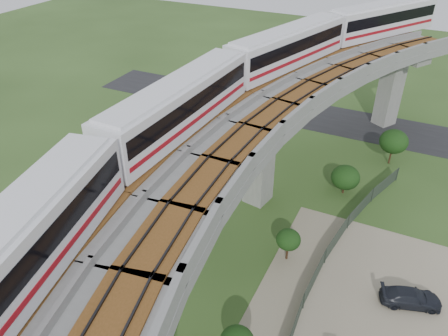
{
  "coord_description": "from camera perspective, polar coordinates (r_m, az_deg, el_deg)",
  "views": [
    {
      "loc": [
        12.26,
        -20.58,
        24.6
      ],
      "look_at": [
        0.78,
        3.42,
        7.5
      ],
      "focal_mm": 35.0,
      "sensor_mm": 36.0,
      "label": 1
    }
  ],
  "objects": [
    {
      "name": "fence",
      "position": [
        31.6,
        12.67,
        -17.38
      ],
      "size": [
        3.87,
        38.73,
        1.5
      ],
      "color": "#2D382D",
      "rests_on": "ground"
    },
    {
      "name": "viaduct",
      "position": [
        27.13,
        2.72,
        -2.27
      ],
      "size": [
        19.58,
        73.98,
        11.4
      ],
      "color": "#99968E",
      "rests_on": "ground"
    },
    {
      "name": "tree_1",
      "position": [
        42.41,
        15.58,
        -1.18
      ],
      "size": [
        2.67,
        2.67,
        2.92
      ],
      "color": "#382314",
      "rests_on": "ground"
    },
    {
      "name": "tree_0",
      "position": [
        48.26,
        21.3,
        3.25
      ],
      "size": [
        2.9,
        2.9,
        3.86
      ],
      "color": "#382314",
      "rests_on": "ground"
    },
    {
      "name": "asphalt_road",
      "position": [
        57.56,
        10.86,
        6.84
      ],
      "size": [
        60.0,
        8.0,
        0.03
      ],
      "primitive_type": "cube",
      "color": "#232326",
      "rests_on": "ground"
    },
    {
      "name": "ground",
      "position": [
        34.34,
        -3.74,
        -13.12
      ],
      "size": [
        160.0,
        160.0,
        0.0
      ],
      "primitive_type": "plane",
      "color": "#304C1E",
      "rests_on": "ground"
    },
    {
      "name": "car_dark",
      "position": [
        34.17,
        23.23,
        -15.28
      ],
      "size": [
        4.46,
        2.86,
        1.2
      ],
      "primitive_type": "imported",
      "rotation": [
        0.0,
        0.0,
        1.88
      ],
      "color": "black",
      "rests_on": "dirt_lot"
    },
    {
      "name": "metro_train",
      "position": [
        34.02,
        4.62,
        11.45
      ],
      "size": [
        15.58,
        60.58,
        3.64
      ],
      "color": "white",
      "rests_on": "ground"
    },
    {
      "name": "tree_2",
      "position": [
        34.08,
        8.41,
        -9.25
      ],
      "size": [
        1.9,
        1.9,
        2.82
      ],
      "color": "#382314",
      "rests_on": "ground"
    }
  ]
}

